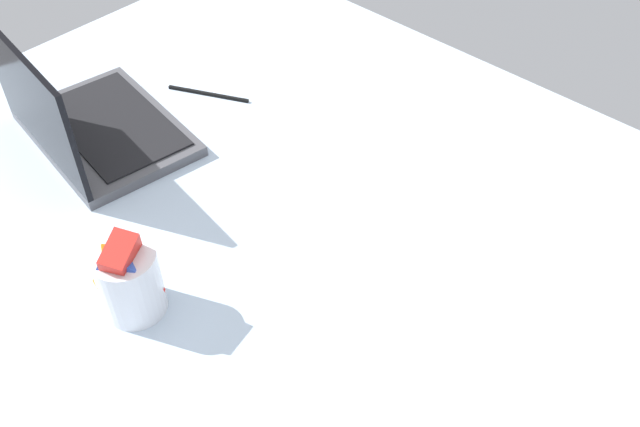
{
  "coord_description": "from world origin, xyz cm",
  "views": [
    {
      "loc": [
        -47.07,
        48.48,
        101.14
      ],
      "look_at": [
        5.7,
        -8.51,
        24.0
      ],
      "focal_mm": 40.02,
      "sensor_mm": 36.0,
      "label": 1
    }
  ],
  "objects": [
    {
      "name": "bed_mattress",
      "position": [
        0.0,
        0.0,
        9.0
      ],
      "size": [
        180.0,
        140.0,
        18.0
      ],
      "primitive_type": "cube",
      "color": "silver",
      "rests_on": "ground"
    },
    {
      "name": "charger_cable",
      "position": [
        48.82,
        -22.38,
        18.3
      ],
      "size": [
        15.52,
        8.04,
        0.6
      ],
      "primitive_type": "cube",
      "rotation": [
        0.0,
        0.0,
        0.46
      ],
      "color": "black",
      "rests_on": "bed_mattress"
    },
    {
      "name": "snack_cup",
      "position": [
        16.31,
        19.58,
        24.21
      ],
      "size": [
        9.53,
        9.07,
        14.5
      ],
      "color": "silver",
      "rests_on": "bed_mattress"
    },
    {
      "name": "laptop",
      "position": [
        53.14,
        1.86,
        22.41
      ],
      "size": [
        35.94,
        27.47,
        23.0
      ],
      "rotation": [
        0.0,
        0.0,
        -0.14
      ],
      "color": "#4C4C51",
      "rests_on": "bed_mattress"
    }
  ]
}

